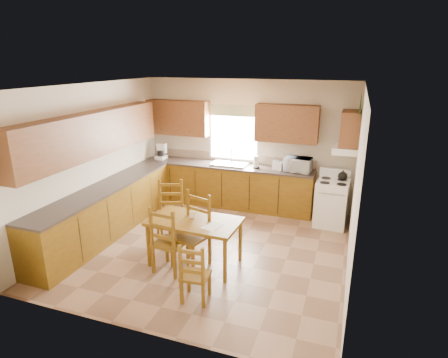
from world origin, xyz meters
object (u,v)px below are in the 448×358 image
(microwave, at_px, (298,165))
(chair_far_left, at_px, (170,212))
(chair_far_right, at_px, (190,232))
(chair_near_right, at_px, (195,271))
(dining_table, at_px, (195,242))
(stove, at_px, (331,204))
(chair_near_left, at_px, (170,239))

(microwave, relative_size, chair_far_left, 0.45)
(chair_far_right, bearing_deg, chair_near_right, -45.18)
(microwave, bearing_deg, chair_far_right, -109.47)
(dining_table, height_order, chair_near_right, chair_near_right)
(stove, relative_size, chair_near_left, 0.82)
(microwave, height_order, chair_near_left, microwave)
(chair_near_left, height_order, chair_far_right, chair_far_right)
(stove, height_order, chair_near_left, chair_near_left)
(stove, relative_size, dining_table, 0.63)
(chair_far_left, bearing_deg, microwave, 25.31)
(microwave, height_order, dining_table, microwave)
(stove, relative_size, microwave, 1.79)
(microwave, bearing_deg, stove, -18.32)
(microwave, distance_m, dining_table, 2.87)
(stove, xyz_separation_m, chair_near_right, (-1.52, -3.07, -0.01))
(dining_table, distance_m, chair_far_left, 0.94)
(dining_table, relative_size, chair_far_right, 1.21)
(stove, bearing_deg, chair_far_left, -144.38)
(chair_far_left, distance_m, chair_far_right, 0.96)
(chair_near_right, bearing_deg, chair_far_left, -57.75)
(microwave, bearing_deg, chair_far_left, -128.98)
(chair_near_right, xyz_separation_m, chair_far_left, (-1.11, 1.45, 0.11))
(dining_table, xyz_separation_m, chair_far_left, (-0.72, 0.59, 0.16))
(chair_far_left, bearing_deg, dining_table, -59.34)
(chair_near_left, xyz_separation_m, chair_near_right, (0.65, -0.55, -0.10))
(dining_table, xyz_separation_m, chair_far_right, (-0.03, -0.08, 0.20))
(dining_table, bearing_deg, chair_far_left, 143.02)
(microwave, relative_size, chair_near_left, 0.46)
(chair_far_left, height_order, chair_far_right, chair_far_right)
(microwave, distance_m, chair_far_left, 2.76)
(stove, xyz_separation_m, chair_near_left, (-2.17, -2.51, 0.10))
(chair_near_left, distance_m, chair_near_right, 0.86)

